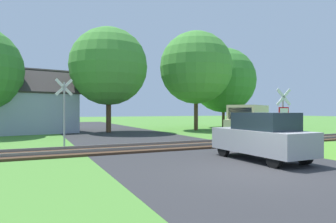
# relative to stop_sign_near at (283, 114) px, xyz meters

# --- Properties ---
(ground_plane) EXTENTS (160.00, 160.00, 0.00)m
(ground_plane) POSITION_rel_stop_sign_near_xyz_m (-5.16, -4.09, -1.66)
(ground_plane) COLOR #4C8433
(road_asphalt) EXTENTS (8.22, 80.00, 0.01)m
(road_asphalt) POSITION_rel_stop_sign_near_xyz_m (-5.16, -2.09, -1.66)
(road_asphalt) COLOR #2D2D30
(road_asphalt) RESTS_ON ground
(rail_track) EXTENTS (60.00, 2.60, 0.22)m
(rail_track) POSITION_rel_stop_sign_near_xyz_m (-5.16, 2.51, -1.60)
(rail_track) COLOR #422D1E
(rail_track) RESTS_ON ground
(stop_sign_near) EXTENTS (0.88, 0.16, 2.95)m
(stop_sign_near) POSITION_rel_stop_sign_near_xyz_m (0.00, 0.00, 0.00)
(stop_sign_near) COLOR #9E9EA5
(stop_sign_near) RESTS_ON ground
(crossing_sign_far) EXTENTS (0.88, 0.16, 3.47)m
(crossing_sign_far) POSITION_rel_stop_sign_near_xyz_m (-9.83, 4.81, 0.34)
(crossing_sign_far) COLOR #9E9EA5
(crossing_sign_far) RESTS_ON ground
(house) EXTENTS (9.43, 6.85, 5.37)m
(house) POSITION_rel_stop_sign_near_xyz_m (-12.19, 16.02, 0.18)
(house) COLOR #99A3B7
(house) RESTS_ON ground
(tree_center) EXTENTS (6.56, 6.56, 8.86)m
(tree_center) POSITION_rel_stop_sign_near_xyz_m (-5.40, 13.98, 3.91)
(tree_center) COLOR #513823
(tree_center) RESTS_ON ground
(tree_far) EXTENTS (6.99, 6.99, 8.62)m
(tree_far) POSITION_rel_stop_sign_near_xyz_m (7.68, 15.99, 3.47)
(tree_far) COLOR #513823
(tree_far) RESTS_ON ground
(tree_right) EXTENTS (6.80, 6.80, 9.26)m
(tree_right) POSITION_rel_stop_sign_near_xyz_m (2.72, 13.34, 4.20)
(tree_right) COLOR #513823
(tree_right) RESTS_ON ground
(mail_truck) EXTENTS (5.10, 4.27, 2.24)m
(mail_truck) POSITION_rel_stop_sign_near_xyz_m (3.07, 6.34, -0.42)
(mail_truck) COLOR beige
(mail_truck) RESTS_ON ground
(parked_car) EXTENTS (1.72, 4.03, 1.78)m
(parked_car) POSITION_rel_stop_sign_near_xyz_m (-3.53, -2.41, -0.77)
(parked_car) COLOR #99999E
(parked_car) RESTS_ON ground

